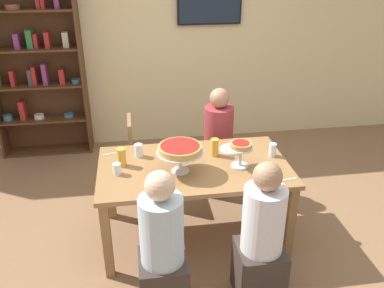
{
  "coord_description": "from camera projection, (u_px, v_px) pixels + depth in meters",
  "views": [
    {
      "loc": [
        -0.46,
        -2.97,
        2.41
      ],
      "look_at": [
        0.0,
        0.1,
        0.89
      ],
      "focal_mm": 37.83,
      "sensor_mm": 36.0,
      "label": 1
    }
  ],
  "objects": [
    {
      "name": "salad_plate_near_diner",
      "position": [
        232.0,
        148.0,
        3.68
      ],
      "size": [
        0.22,
        0.22,
        0.07
      ],
      "color": "white",
      "rests_on": "dining_table"
    },
    {
      "name": "water_glass_clear_near",
      "position": [
        139.0,
        150.0,
        3.55
      ],
      "size": [
        0.07,
        0.07,
        0.12
      ],
      "primitive_type": "cylinder",
      "color": "white",
      "rests_on": "dining_table"
    },
    {
      "name": "cutlery_fork_near",
      "position": [
        287.0,
        180.0,
        3.21
      ],
      "size": [
        0.18,
        0.05,
        0.0
      ],
      "primitive_type": "cube",
      "rotation": [
        0.0,
        0.0,
        0.17
      ],
      "color": "silver",
      "rests_on": "dining_table"
    },
    {
      "name": "diner_far_right",
      "position": [
        218.0,
        148.0,
        4.27
      ],
      "size": [
        0.34,
        0.34,
        1.15
      ],
      "rotation": [
        0.0,
        0.0,
        -1.57
      ],
      "color": "#382D28",
      "rests_on": "ground_plane"
    },
    {
      "name": "personal_pizza_stand",
      "position": [
        241.0,
        149.0,
        3.34
      ],
      "size": [
        0.21,
        0.21,
        0.22
      ],
      "color": "silver",
      "rests_on": "dining_table"
    },
    {
      "name": "cutlery_knife_near",
      "position": [
        113.0,
        153.0,
        3.62
      ],
      "size": [
        0.18,
        0.06,
        0.0
      ],
      "primitive_type": "cube",
      "rotation": [
        0.0,
        0.0,
        3.37
      ],
      "color": "silver",
      "rests_on": "dining_table"
    },
    {
      "name": "dining_table",
      "position": [
        194.0,
        174.0,
        3.47
      ],
      "size": [
        1.61,
        0.93,
        0.74
      ],
      "color": "olive",
      "rests_on": "ground_plane"
    },
    {
      "name": "ground_plane",
      "position": [
        194.0,
        235.0,
        3.75
      ],
      "size": [
        12.0,
        12.0,
        0.0
      ],
      "primitive_type": "plane",
      "color": "#846042"
    },
    {
      "name": "rear_partition",
      "position": [
        167.0,
        35.0,
        5.09
      ],
      "size": [
        8.0,
        0.12,
        2.8
      ],
      "primitive_type": "cube",
      "color": "beige",
      "rests_on": "ground_plane"
    },
    {
      "name": "beer_glass_amber_short",
      "position": [
        215.0,
        147.0,
        3.55
      ],
      "size": [
        0.07,
        0.07,
        0.16
      ],
      "primitive_type": "cylinder",
      "color": "gold",
      "rests_on": "dining_table"
    },
    {
      "name": "beer_glass_amber_tall",
      "position": [
        122.0,
        157.0,
        3.39
      ],
      "size": [
        0.07,
        0.07,
        0.16
      ],
      "primitive_type": "cylinder",
      "color": "gold",
      "rests_on": "dining_table"
    },
    {
      "name": "chair_far_left",
      "position": [
        142.0,
        153.0,
        4.18
      ],
      "size": [
        0.4,
        0.4,
        0.87
      ],
      "rotation": [
        0.0,
        0.0,
        -1.57
      ],
      "color": "olive",
      "rests_on": "ground_plane"
    },
    {
      "name": "diner_near_right",
      "position": [
        261.0,
        243.0,
        2.9
      ],
      "size": [
        0.34,
        0.34,
        1.15
      ],
      "rotation": [
        0.0,
        0.0,
        1.57
      ],
      "color": "#382D28",
      "rests_on": "ground_plane"
    },
    {
      "name": "television",
      "position": [
        209.0,
        6.0,
        4.92
      ],
      "size": [
        0.79,
        0.05,
        0.44
      ],
      "color": "black"
    },
    {
      "name": "deep_dish_pizza_stand",
      "position": [
        180.0,
        150.0,
        3.24
      ],
      "size": [
        0.38,
        0.38,
        0.24
      ],
      "color": "silver",
      "rests_on": "dining_table"
    },
    {
      "name": "salad_plate_far_diner",
      "position": [
        172.0,
        151.0,
        3.64
      ],
      "size": [
        0.26,
        0.26,
        0.06
      ],
      "color": "white",
      "rests_on": "dining_table"
    },
    {
      "name": "water_glass_clear_spare",
      "position": [
        117.0,
        169.0,
        3.27
      ],
      "size": [
        0.07,
        0.07,
        0.1
      ],
      "primitive_type": "cylinder",
      "color": "white",
      "rests_on": "dining_table"
    },
    {
      "name": "water_glass_clear_far",
      "position": [
        273.0,
        150.0,
        3.55
      ],
      "size": [
        0.06,
        0.06,
        0.12
      ],
      "primitive_type": "cylinder",
      "color": "white",
      "rests_on": "dining_table"
    },
    {
      "name": "bookshelf",
      "position": [
        35.0,
        64.0,
        4.83
      ],
      "size": [
        1.1,
        0.3,
        2.21
      ],
      "color": "#4C2D19",
      "rests_on": "ground_plane"
    },
    {
      "name": "diner_near_left",
      "position": [
        163.0,
        255.0,
        2.79
      ],
      "size": [
        0.34,
        0.34,
        1.15
      ],
      "rotation": [
        0.0,
        0.0,
        1.57
      ],
      "color": "#382D28",
      "rests_on": "ground_plane"
    }
  ]
}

